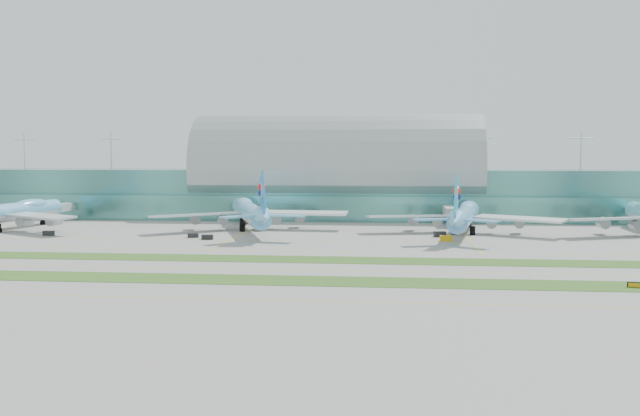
# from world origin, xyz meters

# --- Properties ---
(ground) EXTENTS (700.00, 700.00, 0.00)m
(ground) POSITION_xyz_m (0.00, 0.00, 0.00)
(ground) COLOR gray
(ground) RESTS_ON ground
(terminal) EXTENTS (340.00, 69.10, 36.00)m
(terminal) POSITION_xyz_m (0.01, 128.79, 14.23)
(terminal) COLOR #3D7A75
(terminal) RESTS_ON ground
(grass_strip_near) EXTENTS (420.00, 12.00, 0.08)m
(grass_strip_near) POSITION_xyz_m (0.00, -28.00, 0.04)
(grass_strip_near) COLOR #2D591E
(grass_strip_near) RESTS_ON ground
(grass_strip_far) EXTENTS (420.00, 12.00, 0.08)m
(grass_strip_far) POSITION_xyz_m (0.00, 2.00, 0.04)
(grass_strip_far) COLOR #2D591E
(grass_strip_far) RESTS_ON ground
(taxiline_a) EXTENTS (420.00, 0.35, 0.01)m
(taxiline_a) POSITION_xyz_m (0.00, -48.00, 0.01)
(taxiline_a) COLOR yellow
(taxiline_a) RESTS_ON ground
(taxiline_b) EXTENTS (420.00, 0.35, 0.01)m
(taxiline_b) POSITION_xyz_m (0.00, -14.00, 0.01)
(taxiline_b) COLOR yellow
(taxiline_b) RESTS_ON ground
(taxiline_c) EXTENTS (420.00, 0.35, 0.01)m
(taxiline_c) POSITION_xyz_m (0.00, 18.00, 0.01)
(taxiline_c) COLOR yellow
(taxiline_c) RESTS_ON ground
(taxiline_d) EXTENTS (420.00, 0.35, 0.01)m
(taxiline_d) POSITION_xyz_m (0.00, 40.00, 0.01)
(taxiline_d) COLOR yellow
(taxiline_d) RESTS_ON ground
(airliner_b) EXTENTS (65.16, 75.66, 21.40)m
(airliner_b) POSITION_xyz_m (-26.21, 70.32, 6.60)
(airliner_b) COLOR #72C4FB
(airliner_b) RESTS_ON ground
(airliner_c) EXTENTS (64.41, 73.88, 20.41)m
(airliner_c) POSITION_xyz_m (47.06, 66.56, 6.29)
(airliner_c) COLOR #6DB5F0
(airliner_c) RESTS_ON ground
(gse_b) EXTENTS (3.77, 2.46, 1.56)m
(gse_b) POSITION_xyz_m (-87.37, 46.14, 0.78)
(gse_b) COLOR black
(gse_b) RESTS_ON ground
(gse_c) EXTENTS (3.69, 2.28, 1.51)m
(gse_c) POSITION_xyz_m (-33.53, 41.07, 0.76)
(gse_c) COLOR black
(gse_c) RESTS_ON ground
(gse_d) EXTENTS (3.71, 2.32, 1.42)m
(gse_d) POSITION_xyz_m (-39.38, 45.77, 0.71)
(gse_d) COLOR black
(gse_d) RESTS_ON ground
(gse_e) EXTENTS (3.70, 2.09, 1.68)m
(gse_e) POSITION_xyz_m (39.47, 44.66, 0.84)
(gse_e) COLOR gold
(gse_e) RESTS_ON ground
(gse_f) EXTENTS (4.05, 2.72, 1.77)m
(gse_f) POSITION_xyz_m (38.34, 55.68, 0.89)
(gse_f) COLOR black
(gse_f) RESTS_ON ground
(taxiway_sign_east) EXTENTS (2.70, 1.00, 1.15)m
(taxiway_sign_east) POSITION_xyz_m (70.60, -29.09, 0.57)
(taxiway_sign_east) COLOR black
(taxiway_sign_east) RESTS_ON ground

